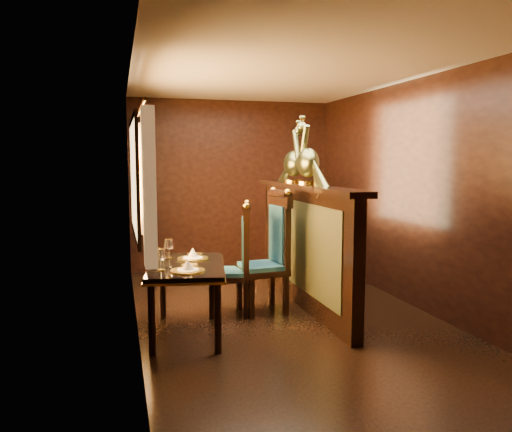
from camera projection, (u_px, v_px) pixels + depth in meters
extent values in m
plane|color=black|center=(285.00, 316.00, 5.21)|extent=(5.00, 5.00, 0.00)
cube|color=black|center=(232.00, 185.00, 7.46)|extent=(3.00, 0.04, 2.50)
cube|color=black|center=(437.00, 230.00, 2.67)|extent=(3.00, 0.04, 2.50)
cube|color=black|center=(134.00, 200.00, 4.67)|extent=(0.04, 5.00, 2.50)
cube|color=black|center=(415.00, 194.00, 5.47)|extent=(0.04, 5.00, 2.50)
cube|color=beige|center=(287.00, 71.00, 4.93)|extent=(3.00, 5.00, 0.04)
cube|color=#FFC672|center=(133.00, 178.00, 4.94)|extent=(0.01, 1.70, 1.05)
cube|color=#FFA945|center=(149.00, 188.00, 4.04)|extent=(0.10, 0.22, 1.30)
cube|color=#FFA945|center=(139.00, 179.00, 5.90)|extent=(0.10, 0.22, 1.30)
cylinder|color=yellow|center=(139.00, 112.00, 4.89)|extent=(0.03, 2.20, 0.03)
cube|color=black|center=(305.00, 249.00, 5.51)|extent=(0.12, 2.60, 1.30)
cube|color=#323618|center=(299.00, 244.00, 5.49)|extent=(0.02, 2.20, 0.95)
cube|color=black|center=(305.00, 187.00, 5.43)|extent=(0.26, 2.70, 0.06)
cube|color=black|center=(187.00, 266.00, 4.61)|extent=(0.85, 1.21, 0.04)
cube|color=yellow|center=(187.00, 269.00, 4.61)|extent=(0.88, 1.24, 0.02)
cylinder|color=black|center=(152.00, 320.00, 4.13)|extent=(0.06, 0.06, 0.61)
cylinder|color=black|center=(218.00, 318.00, 4.18)|extent=(0.06, 0.06, 0.61)
cylinder|color=black|center=(163.00, 289.00, 5.11)|extent=(0.06, 0.06, 0.61)
cylinder|color=black|center=(216.00, 288.00, 5.16)|extent=(0.06, 0.06, 0.61)
cylinder|color=gold|center=(188.00, 271.00, 4.31)|extent=(0.30, 0.30, 0.01)
cone|color=silver|center=(188.00, 264.00, 4.30)|extent=(0.11, 0.11, 0.10)
cylinder|color=gold|center=(193.00, 258.00, 4.84)|extent=(0.30, 0.30, 0.01)
cone|color=silver|center=(193.00, 253.00, 4.84)|extent=(0.11, 0.11, 0.10)
cylinder|color=silver|center=(157.00, 262.00, 4.57)|extent=(0.03, 0.03, 0.06)
cylinder|color=silver|center=(163.00, 261.00, 4.60)|extent=(0.03, 0.03, 0.06)
cube|color=black|center=(229.00, 276.00, 5.27)|extent=(0.52, 0.52, 0.06)
cube|color=#124251|center=(229.00, 272.00, 5.26)|extent=(0.47, 0.47, 0.05)
cube|color=#124251|center=(247.00, 243.00, 5.23)|extent=(0.12, 0.33, 0.54)
cube|color=black|center=(212.00, 301.00, 5.12)|extent=(0.05, 0.05, 0.38)
cube|color=black|center=(246.00, 301.00, 5.12)|extent=(0.05, 0.05, 0.38)
cube|color=black|center=(214.00, 292.00, 5.46)|extent=(0.05, 0.05, 0.38)
cube|color=black|center=(246.00, 292.00, 5.46)|extent=(0.05, 0.05, 0.38)
sphere|color=yellow|center=(246.00, 206.00, 5.01)|extent=(0.06, 0.06, 0.06)
sphere|color=yellow|center=(247.00, 203.00, 5.35)|extent=(0.06, 0.06, 0.06)
cube|color=black|center=(262.00, 271.00, 5.32)|extent=(0.51, 0.51, 0.06)
cube|color=#124251|center=(262.00, 266.00, 5.32)|extent=(0.46, 0.46, 0.05)
cube|color=#124251|center=(280.00, 233.00, 5.35)|extent=(0.07, 0.37, 0.60)
cube|color=black|center=(251.00, 299.00, 5.10)|extent=(0.05, 0.05, 0.42)
cube|color=black|center=(286.00, 295.00, 5.24)|extent=(0.05, 0.05, 0.42)
cube|color=black|center=(239.00, 290.00, 5.46)|extent=(0.05, 0.05, 0.42)
cube|color=black|center=(272.00, 287.00, 5.60)|extent=(0.05, 0.05, 0.42)
sphere|color=yellow|center=(288.00, 192.00, 5.12)|extent=(0.07, 0.07, 0.07)
sphere|color=yellow|center=(273.00, 190.00, 5.48)|extent=(0.07, 0.07, 0.07)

